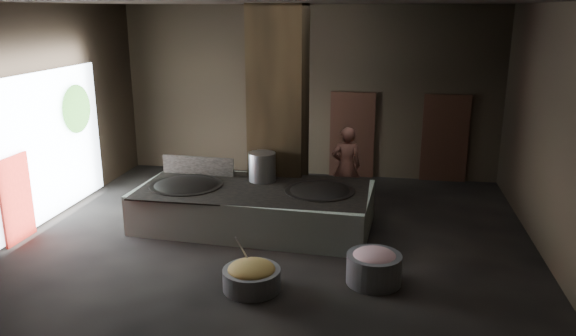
% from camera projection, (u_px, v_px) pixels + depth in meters
% --- Properties ---
extents(floor, '(10.00, 9.00, 0.10)m').
position_uv_depth(floor, '(276.00, 238.00, 11.27)').
color(floor, black).
rests_on(floor, ground).
extents(back_wall, '(10.00, 0.10, 4.50)m').
position_uv_depth(back_wall, '(309.00, 92.00, 14.95)').
color(back_wall, black).
rests_on(back_wall, ground).
extents(front_wall, '(10.00, 0.10, 4.50)m').
position_uv_depth(front_wall, '(197.00, 204.00, 6.33)').
color(front_wall, black).
rests_on(front_wall, ground).
extents(left_wall, '(0.10, 9.00, 4.50)m').
position_uv_depth(left_wall, '(34.00, 117.00, 11.49)').
color(left_wall, black).
rests_on(left_wall, ground).
extents(right_wall, '(0.10, 9.00, 4.50)m').
position_uv_depth(right_wall, '(559.00, 135.00, 9.80)').
color(right_wall, black).
rests_on(right_wall, ground).
extents(pillar, '(1.20, 1.20, 4.50)m').
position_uv_depth(pillar, '(279.00, 108.00, 12.49)').
color(pillar, black).
rests_on(pillar, ground).
extents(hearth_platform, '(4.88, 2.55, 0.83)m').
position_uv_depth(hearth_platform, '(254.00, 207.00, 11.65)').
color(hearth_platform, '#B9CDB9').
rests_on(hearth_platform, ground).
extents(platform_cap, '(4.66, 2.23, 0.03)m').
position_uv_depth(platform_cap, '(254.00, 189.00, 11.54)').
color(platform_cap, black).
rests_on(platform_cap, hearth_platform).
extents(wok_left, '(1.50, 1.50, 0.41)m').
position_uv_depth(wok_left, '(186.00, 189.00, 11.76)').
color(wok_left, black).
rests_on(wok_left, hearth_platform).
extents(wok_left_rim, '(1.53, 1.53, 0.05)m').
position_uv_depth(wok_left_rim, '(186.00, 186.00, 11.74)').
color(wok_left_rim, black).
rests_on(wok_left_rim, hearth_platform).
extents(wok_right, '(1.40, 1.40, 0.39)m').
position_uv_depth(wok_right, '(320.00, 195.00, 11.38)').
color(wok_right, black).
rests_on(wok_right, hearth_platform).
extents(wok_right_rim, '(1.43, 1.43, 0.05)m').
position_uv_depth(wok_right_rim, '(320.00, 191.00, 11.36)').
color(wok_right_rim, black).
rests_on(wok_right_rim, hearth_platform).
extents(stock_pot, '(0.58, 0.58, 0.62)m').
position_uv_depth(stock_pot, '(262.00, 167.00, 11.97)').
color(stock_pot, '#9EA1A5').
rests_on(stock_pot, hearth_platform).
extents(splash_guard, '(1.66, 0.16, 0.41)m').
position_uv_depth(splash_guard, '(198.00, 166.00, 12.44)').
color(splash_guard, black).
rests_on(splash_guard, hearth_platform).
extents(cook, '(0.75, 0.57, 1.83)m').
position_uv_depth(cook, '(346.00, 166.00, 12.82)').
color(cook, '#975B4D').
rests_on(cook, ground).
extents(veg_basin, '(1.13, 1.13, 0.35)m').
position_uv_depth(veg_basin, '(252.00, 279.00, 9.06)').
color(veg_basin, slate).
rests_on(veg_basin, ground).
extents(veg_fill, '(0.77, 0.77, 0.24)m').
position_uv_depth(veg_fill, '(252.00, 269.00, 9.01)').
color(veg_fill, olive).
rests_on(veg_fill, veg_basin).
extents(ladle, '(0.25, 0.31, 0.67)m').
position_uv_depth(ladle, '(245.00, 253.00, 9.12)').
color(ladle, '#9EA1A5').
rests_on(ladle, veg_basin).
extents(meat_basin, '(1.08, 1.08, 0.50)m').
position_uv_depth(meat_basin, '(374.00, 269.00, 9.25)').
color(meat_basin, slate).
rests_on(meat_basin, ground).
extents(meat_fill, '(0.75, 0.75, 0.29)m').
position_uv_depth(meat_fill, '(374.00, 258.00, 9.20)').
color(meat_fill, '#B96F80').
rests_on(meat_fill, meat_basin).
extents(doorway_near, '(1.18, 0.08, 2.38)m').
position_uv_depth(doorway_near, '(352.00, 137.00, 14.97)').
color(doorway_near, black).
rests_on(doorway_near, ground).
extents(doorway_near_glow, '(0.88, 0.04, 2.08)m').
position_uv_depth(doorway_near_glow, '(361.00, 137.00, 15.15)').
color(doorway_near_glow, '#8C6647').
rests_on(doorway_near_glow, ground).
extents(doorway_far, '(1.18, 0.08, 2.38)m').
position_uv_depth(doorway_far, '(445.00, 140.00, 14.57)').
color(doorway_far, black).
rests_on(doorway_far, ground).
extents(doorway_far_glow, '(0.87, 0.04, 2.07)m').
position_uv_depth(doorway_far_glow, '(442.00, 141.00, 14.65)').
color(doorway_far_glow, '#8C6647').
rests_on(doorway_far_glow, ground).
extents(left_opening, '(0.04, 4.20, 3.10)m').
position_uv_depth(left_opening, '(48.00, 146.00, 11.84)').
color(left_opening, white).
rests_on(left_opening, ground).
extents(pavilion_sliver, '(0.05, 0.90, 1.70)m').
position_uv_depth(pavilion_sliver, '(16.00, 199.00, 10.80)').
color(pavilion_sliver, maroon).
rests_on(pavilion_sliver, ground).
extents(tree_silhouette, '(0.28, 1.10, 1.10)m').
position_uv_depth(tree_silhouette, '(77.00, 109.00, 12.70)').
color(tree_silhouette, '#194714').
rests_on(tree_silhouette, left_opening).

